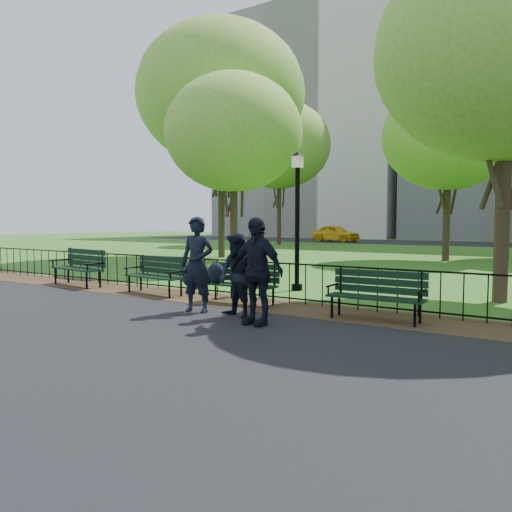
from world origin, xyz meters
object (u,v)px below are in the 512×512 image
Objects in this scene: taxi at (335,233)px; park_bench_left_b at (81,263)px; park_bench_main at (229,276)px; tree_near_w at (234,133)px; person_right at (256,271)px; park_bench_right_a at (377,290)px; person_mid at (237,275)px; tree_far_w at (279,145)px; tree_mid_w at (221,95)px; person_left at (197,264)px; tree_near_e at (508,49)px; park_bench_left_a at (158,271)px; lamppost at (297,215)px; tree_far_c at (449,134)px.

park_bench_left_b is at bearing -156.11° from taxi.
tree_near_w is (-5.30, 7.38, 4.67)m from park_bench_main.
person_right is (7.06, -8.95, -4.33)m from tree_near_w.
person_mid is (-2.27, -1.19, 0.24)m from park_bench_right_a.
park_bench_main is 0.86× the size of park_bench_left_b.
park_bench_main is at bearing -147.39° from taxi.
tree_far_w is at bearing 115.73° from tree_near_w.
taxi is (-6.69, 24.15, -4.53)m from tree_near_w.
tree_mid_w reaches higher than person_left.
tree_near_e is (10.22, -3.86, 0.25)m from tree_near_w.
person_mid reaches higher than park_bench_left_a.
taxi is (-12.12, 32.76, -0.21)m from person_left.
park_bench_right_a is (8.62, -0.13, -0.07)m from park_bench_left_b.
park_bench_main is at bearing 142.63° from person_right.
person_left is at bearing -167.16° from person_mid.
tree_near_w reaches higher than taxi.
tree_mid_w reaches higher than tree_near_w.
tree_far_w reaches higher than tree_near_w.
lamppost is 0.47× the size of tree_near_w.
park_bench_left_a is at bearing -134.34° from lamppost.
tree_far_w reaches higher than tree_far_c.
tree_far_c is (6.36, 14.87, 5.06)m from park_bench_left_b.
park_bench_main is 0.15× the size of tree_mid_w.
tree_mid_w reaches higher than person_mid.
tree_mid_w is (-13.73, 7.58, 2.48)m from tree_near_e.
person_right is at bearing -25.18° from person_left.
tree_mid_w is 16.78m from person_left.
park_bench_left_b is at bearing 175.18° from park_bench_main.
tree_far_w is at bearing 116.44° from park_bench_left_b.
park_bench_left_a is at bearing 137.75° from person_left.
tree_near_e is at bearing -48.70° from tree_far_w.
person_right reaches higher than person_mid.
taxi is at bearing 128.33° from tree_far_c.
lamppost reaches higher than park_bench_left_b.
tree_near_e is at bearing 31.75° from park_bench_left_a.
tree_mid_w is 2.67× the size of taxi.
park_bench_right_a is at bearing -40.58° from lamppost.
tree_near_e is (1.55, 3.56, 4.97)m from park_bench_right_a.
park_bench_left_a is at bearing -151.05° from taxi.
park_bench_main is at bearing -61.06° from tree_far_w.
tree_near_w is 0.66× the size of tree_mid_w.
person_right is at bearing -145.65° from taxi.
person_left is at bearing -62.01° from tree_far_w.
tree_near_w is at bearing -46.70° from tree_mid_w.
tree_far_c reaches higher than person_left.
park_bench_left_a is 0.16× the size of tree_mid_w.
park_bench_main is 0.22× the size of tree_near_e.
person_left is (-0.08, -3.89, -1.00)m from lamppost.
park_bench_right_a is (5.66, -0.15, -0.02)m from park_bench_left_a.
tree_far_w is (-8.29, 17.21, 2.39)m from tree_near_w.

